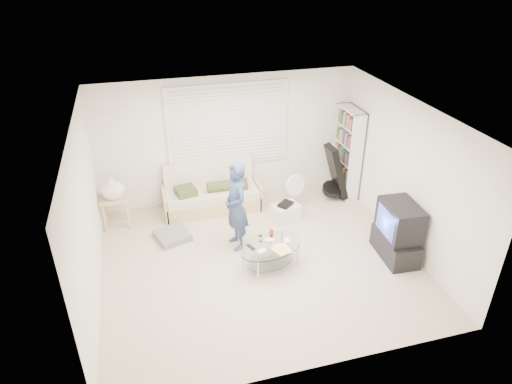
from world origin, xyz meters
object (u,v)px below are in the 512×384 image
object	(u,v)px
tv_unit	(398,232)
coffee_table	(271,249)
futon_sofa	(212,195)
bookshelf	(347,153)

from	to	relation	value
tv_unit	coffee_table	distance (m)	2.09
futon_sofa	bookshelf	world-z (taller)	bookshelf
tv_unit	coffee_table	world-z (taller)	tv_unit
futon_sofa	coffee_table	world-z (taller)	futon_sofa
futon_sofa	bookshelf	bearing A→B (deg)	-2.01
futon_sofa	tv_unit	bearing A→B (deg)	-41.57
bookshelf	tv_unit	xyz separation A→B (m)	(-0.13, -2.24, -0.43)
bookshelf	coffee_table	distance (m)	2.99
coffee_table	tv_unit	bearing A→B (deg)	-7.94
futon_sofa	bookshelf	distance (m)	2.83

